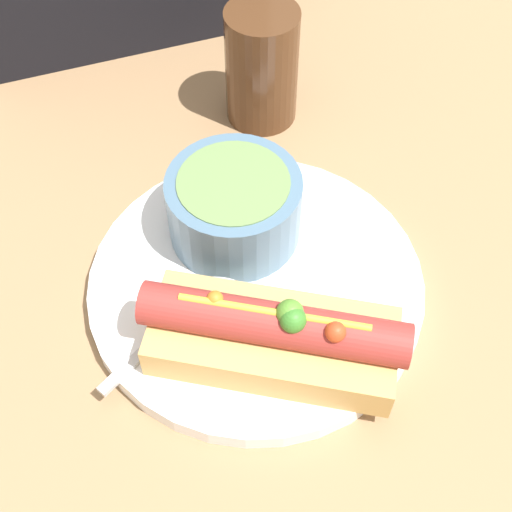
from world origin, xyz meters
TOP-DOWN VIEW (x-y plane):
  - ground_plane at (0.00, 0.00)m, footprint 4.00×4.00m
  - dinner_plate at (0.00, 0.00)m, footprint 0.25×0.25m
  - hot_dog at (-0.01, -0.06)m, footprint 0.18×0.14m
  - soup_bowl at (-0.00, 0.05)m, footprint 0.10×0.10m
  - spoon at (-0.04, 0.00)m, footprint 0.13×0.09m
  - drinking_glass at (0.07, 0.18)m, footprint 0.06×0.06m

SIDE VIEW (x-z plane):
  - ground_plane at x=0.00m, z-range 0.00..0.00m
  - dinner_plate at x=0.00m, z-range 0.00..0.01m
  - spoon at x=-0.04m, z-range 0.01..0.02m
  - hot_dog at x=-0.01m, z-range 0.01..0.07m
  - soup_bowl at x=0.00m, z-range 0.02..0.07m
  - drinking_glass at x=0.07m, z-range 0.00..0.11m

